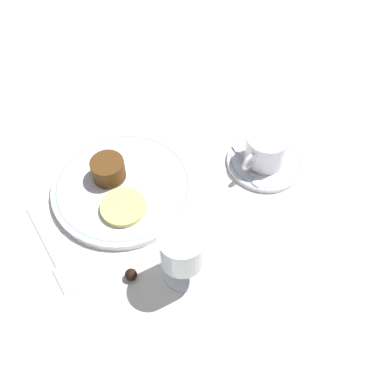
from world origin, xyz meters
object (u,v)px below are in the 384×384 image
wine_glass (182,250)px  dessert_cake (108,169)px  coffee_cup (266,148)px  dinner_plate (123,186)px  fork (53,257)px

wine_glass → dessert_cake: size_ratio=1.93×
coffee_cup → dessert_cake: size_ratio=1.71×
dinner_plate → coffee_cup: (-0.23, 0.14, 0.03)m
wine_glass → dinner_plate: bearing=-101.5°
fork → dessert_cake: (-0.17, -0.06, 0.03)m
coffee_cup → wine_glass: 0.28m
coffee_cup → dinner_plate: bearing=-31.5°
wine_glass → fork: size_ratio=0.63×
dessert_cake → wine_glass: bearing=81.1°
wine_glass → fork: 0.23m
dinner_plate → dessert_cake: 0.04m
dinner_plate → dessert_cake: size_ratio=4.25×
wine_glass → dessert_cake: (-0.04, -0.23, -0.05)m
coffee_cup → wine_glass: (0.27, 0.06, 0.04)m
wine_glass → dessert_cake: wine_glass is taller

